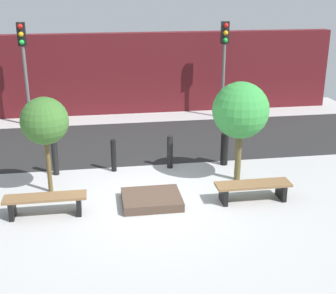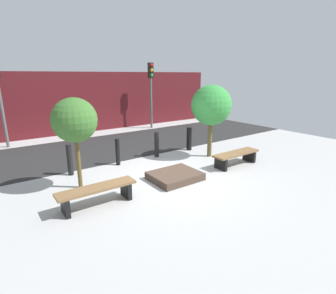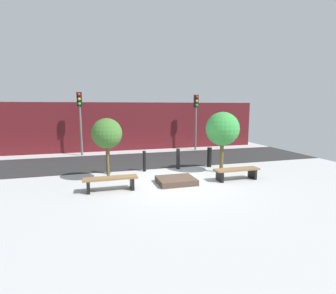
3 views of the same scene
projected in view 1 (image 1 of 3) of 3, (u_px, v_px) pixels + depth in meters
The scene contains 14 objects.
ground_plane at pixel (151, 201), 11.05m from camera, with size 18.00×18.00×0.00m, color #AAAAAA.
road_strip at pixel (135, 142), 15.06m from camera, with size 18.00×4.16×0.01m, color #262626.
building_facade at pixel (125, 74), 17.91m from camera, with size 16.20×0.50×3.06m, color #511419.
bench_left at pixel (45, 201), 10.28m from camera, with size 1.80×0.44×0.47m.
bench_right at pixel (253, 188), 10.98m from camera, with size 1.78×0.49×0.44m.
planter_bed at pixel (152, 199), 10.89m from camera, with size 1.36×1.12×0.21m, color #4B392D.
tree_behind_left_bench at pixel (45, 121), 10.93m from camera, with size 1.13×1.13×2.38m.
tree_behind_right_bench at pixel (241, 111), 11.61m from camera, with size 1.42×1.42×2.58m.
bollard_far_left at pixel (55, 158), 12.40m from camera, with size 0.16×0.16×0.95m, color black.
bollard_left at pixel (114, 156), 12.63m from camera, with size 0.14×0.14×0.89m, color black.
bollard_center at pixel (170, 152), 12.85m from camera, with size 0.16×0.16×0.92m, color black.
bollard_right at pixel (224, 149), 13.08m from camera, with size 0.21×0.21×0.91m, color black.
traffic_light_west at pixel (24, 56), 15.90m from camera, with size 0.28×0.27×3.59m.
traffic_light_mid_west at pixel (224, 52), 16.94m from camera, with size 0.28×0.27×3.53m.
Camera 1 is at (-1.15, -9.90, 4.95)m, focal length 50.00 mm.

